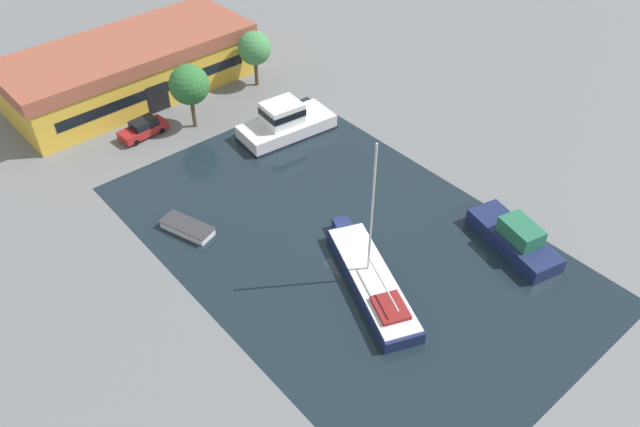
# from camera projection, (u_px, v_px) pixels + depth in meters

# --- Properties ---
(ground_plane) EXTENTS (440.00, 440.00, 0.00)m
(ground_plane) POSITION_uv_depth(u_px,v_px,m) (344.00, 241.00, 49.08)
(ground_plane) COLOR slate
(water_canal) EXTENTS (24.25, 38.36, 0.01)m
(water_canal) POSITION_uv_depth(u_px,v_px,m) (344.00, 241.00, 49.08)
(water_canal) COLOR black
(water_canal) RESTS_ON ground
(warehouse_building) EXTENTS (25.75, 11.09, 5.67)m
(warehouse_building) POSITION_uv_depth(u_px,v_px,m) (130.00, 68.00, 65.00)
(warehouse_building) COLOR gold
(warehouse_building) RESTS_ON ground
(quay_tree_near_building) EXTENTS (3.83, 3.83, 6.51)m
(quay_tree_near_building) POSITION_uv_depth(u_px,v_px,m) (189.00, 85.00, 58.79)
(quay_tree_near_building) COLOR brown
(quay_tree_near_building) RESTS_ON ground
(quay_tree_by_water) EXTENTS (3.53, 3.53, 6.05)m
(quay_tree_by_water) POSITION_uv_depth(u_px,v_px,m) (255.00, 48.00, 65.35)
(quay_tree_by_water) COLOR brown
(quay_tree_by_water) RESTS_ON ground
(parked_car) EXTENTS (4.82, 2.33, 1.66)m
(parked_car) POSITION_uv_depth(u_px,v_px,m) (143.00, 128.00, 59.94)
(parked_car) COLOR maroon
(parked_car) RESTS_ON ground
(sailboat_moored) EXTENTS (7.15, 12.77, 11.99)m
(sailboat_moored) POSITION_uv_depth(u_px,v_px,m) (371.00, 280.00, 45.07)
(sailboat_moored) COLOR #19234C
(sailboat_moored) RESTS_ON water_canal
(motor_cruiser) EXTENTS (9.60, 4.99, 3.47)m
(motor_cruiser) POSITION_uv_depth(u_px,v_px,m) (285.00, 123.00, 59.89)
(motor_cruiser) COLOR silver
(motor_cruiser) RESTS_ON water_canal
(small_dinghy) EXTENTS (3.09, 4.81, 0.70)m
(small_dinghy) POSITION_uv_depth(u_px,v_px,m) (187.00, 228.00, 49.76)
(small_dinghy) COLOR silver
(small_dinghy) RESTS_ON water_canal
(cabin_boat) EXTENTS (4.70, 8.53, 2.54)m
(cabin_boat) POSITION_uv_depth(u_px,v_px,m) (515.00, 238.00, 48.01)
(cabin_boat) COLOR #19234C
(cabin_boat) RESTS_ON water_canal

